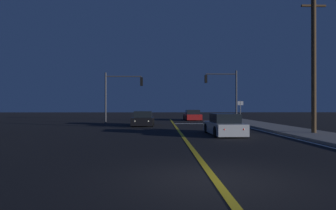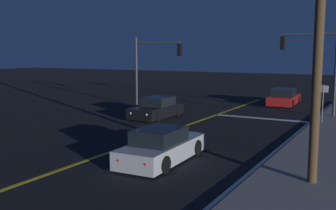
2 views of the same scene
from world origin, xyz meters
The scene contains 11 objects.
sidewalk_right centered at (7.95, 12.32, 0.07)m, with size 3.20×44.37×0.15m, color gray.
lane_line_center centered at (0.00, 12.32, 0.01)m, with size 0.20×41.90×0.01m, color gold.
lane_line_edge_right centered at (6.10, 12.32, 0.01)m, with size 0.16×41.90×0.01m, color white.
stop_bar centered at (3.17, 23.15, 0.01)m, with size 6.35×0.50×0.01m, color white.
car_following_oncoming_silver centered at (2.65, 11.13, 0.58)m, with size 1.96×4.67×1.34m.
car_parked_curb_black centered at (-2.95, 20.09, 0.58)m, with size 2.00×4.18×1.34m.
car_lead_oncoming_red centered at (2.78, 30.67, 0.58)m, with size 2.08×4.50×1.34m.
traffic_signal_near_right centered at (5.87, 25.45, 3.85)m, with size 3.65×0.28×5.80m.
traffic_signal_far_left centered at (-5.66, 24.05, 3.60)m, with size 4.02×0.28×5.37m.
utility_pole_right centered at (8.25, 10.92, 4.96)m, with size 1.83×0.29×9.49m.
street_sign_corner centered at (6.85, 22.65, 1.59)m, with size 0.56×0.12×2.37m.
Camera 2 is at (10.20, -1.88, 4.19)m, focal length 42.49 mm.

